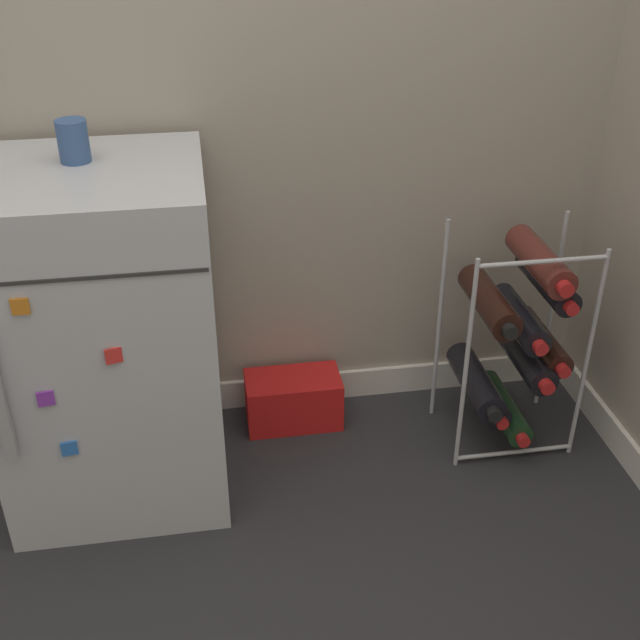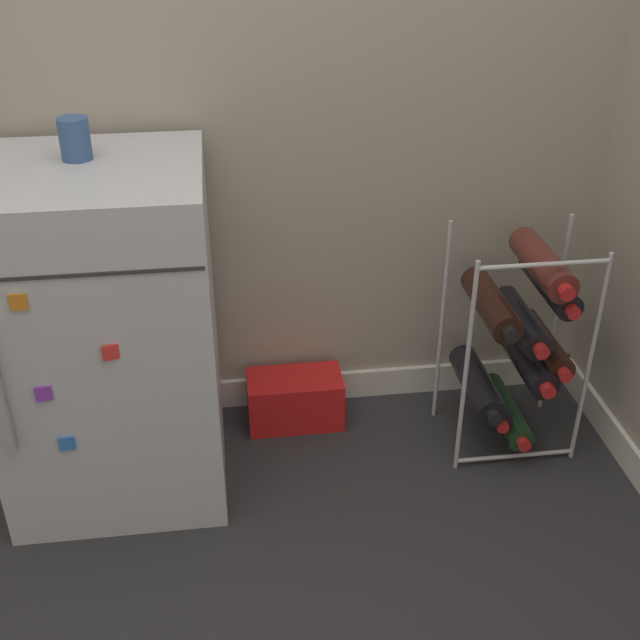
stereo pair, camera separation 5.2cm
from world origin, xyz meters
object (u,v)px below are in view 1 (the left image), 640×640
(wine_rack, at_px, (513,338))
(mini_fridge, at_px, (108,339))
(soda_box, at_px, (293,400))
(fridge_top_cup, at_px, (73,141))

(wine_rack, bearing_deg, mini_fridge, -179.12)
(mini_fridge, distance_m, wine_rack, 1.06)
(mini_fridge, distance_m, soda_box, 0.61)
(soda_box, height_order, fridge_top_cup, fridge_top_cup)
(wine_rack, distance_m, soda_box, 0.65)
(soda_box, bearing_deg, wine_rack, -14.41)
(mini_fridge, height_order, soda_box, mini_fridge)
(mini_fridge, relative_size, soda_box, 3.15)
(mini_fridge, relative_size, fridge_top_cup, 9.21)
(soda_box, distance_m, fridge_top_cup, 0.97)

